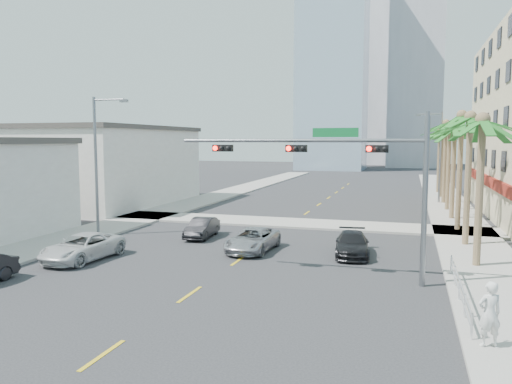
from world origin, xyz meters
TOP-DOWN VIEW (x-y plane):
  - ground at (0.00, 0.00)m, footprint 260.00×260.00m
  - sidewalk_right at (12.00, 20.00)m, footprint 4.00×120.00m
  - sidewalk_left at (-12.00, 20.00)m, footprint 4.00×120.00m
  - sidewalk_cross at (0.00, 22.00)m, footprint 80.00×4.00m
  - building_left_far at (-19.50, 28.00)m, footprint 11.00×18.00m
  - tower_far_left at (-8.00, 95.00)m, footprint 14.00×14.00m
  - tower_far_right at (9.00, 110.00)m, footprint 12.00×12.00m
  - tower_far_center at (-3.00, 125.00)m, footprint 16.00×16.00m
  - traffic_signal_mast at (5.78, 7.95)m, footprint 11.12×0.54m
  - palm_tree_0 at (11.60, 12.00)m, footprint 4.80×4.80m
  - palm_tree_1 at (11.60, 17.20)m, footprint 4.80×4.80m
  - palm_tree_2 at (11.60, 22.40)m, footprint 4.80×4.80m
  - palm_tree_3 at (11.60, 27.60)m, footprint 4.80×4.80m
  - palm_tree_4 at (11.60, 32.80)m, footprint 4.80×4.80m
  - palm_tree_5 at (11.60, 38.00)m, footprint 4.80×4.80m
  - palm_tree_6 at (11.60, 43.20)m, footprint 4.80×4.80m
  - palm_tree_7 at (11.60, 48.40)m, footprint 4.80×4.80m
  - streetlight_left at (-11.00, 14.00)m, footprint 2.55×0.25m
  - streetlight_right at (11.00, 38.00)m, footprint 2.55×0.25m
  - guardrail at (10.30, 6.00)m, footprint 0.08×8.08m
  - car_parked_far at (-7.80, 7.73)m, footprint 2.65×5.07m
  - car_lane_left at (-4.28, 15.20)m, footprint 1.62×3.89m
  - car_lane_center at (0.02, 12.39)m, footprint 2.35×4.72m
  - car_lane_right at (5.50, 12.91)m, footprint 2.25×4.50m
  - pedestrian at (10.72, 1.62)m, footprint 0.84×0.70m

SIDE VIEW (x-z plane):
  - ground at x=0.00m, z-range 0.00..0.00m
  - sidewalk_right at x=12.00m, z-range 0.00..0.15m
  - sidewalk_left at x=-12.00m, z-range 0.00..0.15m
  - sidewalk_cross at x=0.00m, z-range 0.00..0.15m
  - car_lane_left at x=-4.28m, z-range 0.00..1.25m
  - car_lane_right at x=5.50m, z-range 0.00..1.26m
  - car_lane_center at x=0.02m, z-range 0.00..1.28m
  - guardrail at x=10.30m, z-range 0.17..1.17m
  - car_parked_far at x=-7.80m, z-range 0.00..1.36m
  - pedestrian at x=10.72m, z-range 0.15..2.11m
  - building_left_far at x=-19.50m, z-range 0.00..7.20m
  - streetlight_left at x=-11.00m, z-range 0.56..9.56m
  - streetlight_right at x=11.00m, z-range 0.56..9.56m
  - traffic_signal_mast at x=5.78m, z-range 1.46..8.66m
  - palm_tree_0 at x=11.60m, z-range 3.18..10.98m
  - palm_tree_3 at x=11.60m, z-range 3.18..10.98m
  - palm_tree_6 at x=11.60m, z-range 3.18..10.98m
  - palm_tree_1 at x=11.60m, z-range 3.35..11.51m
  - palm_tree_4 at x=11.60m, z-range 3.35..11.51m
  - palm_tree_7 at x=11.60m, z-range 3.35..11.51m
  - palm_tree_2 at x=11.60m, z-range 3.52..12.04m
  - palm_tree_5 at x=11.60m, z-range 3.52..12.04m
  - tower_far_center at x=-3.00m, z-range 0.00..42.00m
  - tower_far_left at x=-8.00m, z-range 0.00..48.00m
  - tower_far_right at x=9.00m, z-range 0.00..60.00m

